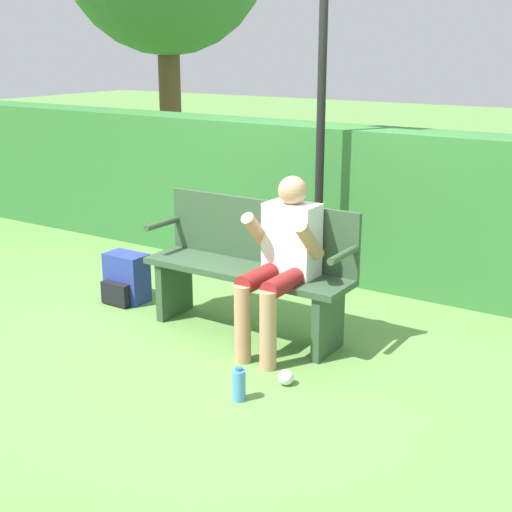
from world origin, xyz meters
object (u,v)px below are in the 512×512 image
at_px(water_bottle, 239,385).
at_px(person_seated, 282,256).
at_px(backpack, 126,279).
at_px(park_bench, 251,265).
at_px(signpost, 321,102).

bearing_deg(water_bottle, person_seated, 103.04).
relative_size(backpack, water_bottle, 1.88).
height_order(park_bench, person_seated, person_seated).
distance_m(park_bench, backpack, 1.23).
height_order(person_seated, water_bottle, person_seated).
xyz_separation_m(person_seated, backpack, (-1.53, 0.10, -0.47)).
xyz_separation_m(person_seated, signpost, (-0.38, 1.20, 0.91)).
bearing_deg(park_bench, water_bottle, -60.32).
xyz_separation_m(backpack, water_bottle, (1.71, -0.89, -0.09)).
bearing_deg(signpost, backpack, -136.61).
bearing_deg(park_bench, signpost, 91.51).
height_order(person_seated, signpost, signpost).
relative_size(person_seated, backpack, 2.97).
xyz_separation_m(park_bench, backpack, (-1.19, -0.04, -0.31)).
height_order(backpack, signpost, signpost).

